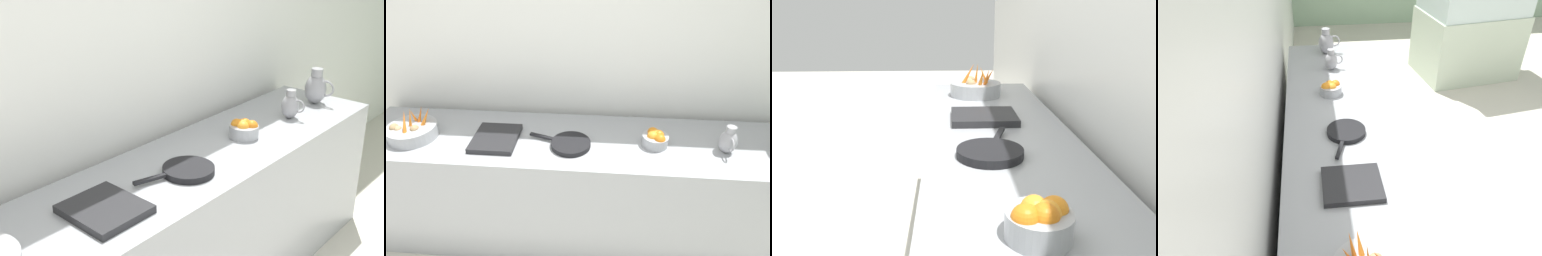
% 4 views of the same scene
% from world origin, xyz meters
% --- Properties ---
extents(tile_wall_left, '(0.10, 9.10, 3.00)m').
position_xyz_m(tile_wall_left, '(-1.95, 0.66, 1.50)').
color(tile_wall_left, white).
rests_on(tile_wall_left, ground_plane).
extents(prep_counter, '(0.69, 3.16, 0.93)m').
position_xyz_m(prep_counter, '(-1.50, 0.16, 0.46)').
color(prep_counter, '#9EA0A5').
rests_on(prep_counter, ground_plane).
extents(vegetable_colander, '(0.34, 0.34, 0.22)m').
position_xyz_m(vegetable_colander, '(-1.43, -1.00, 0.98)').
color(vegetable_colander, '#9EA0A5').
rests_on(vegetable_colander, prep_counter).
extents(orange_bowl, '(0.18, 0.18, 0.11)m').
position_xyz_m(orange_bowl, '(-1.48, 0.68, 0.98)').
color(orange_bowl, '#9EA0A5').
rests_on(orange_bowl, prep_counter).
extents(metal_pitcher_short, '(0.16, 0.11, 0.19)m').
position_xyz_m(metal_pitcher_short, '(-1.44, 1.14, 1.02)').
color(metal_pitcher_short, '#939399').
rests_on(metal_pitcher_short, prep_counter).
extents(counter_sink_basin, '(0.34, 0.30, 0.04)m').
position_xyz_m(counter_sink_basin, '(-1.44, -0.41, 0.95)').
color(counter_sink_basin, '#232326').
rests_on(counter_sink_basin, prep_counter).
extents(skillet_on_counter, '(0.27, 0.43, 0.03)m').
position_xyz_m(skillet_on_counter, '(-1.42, 0.11, 0.95)').
color(skillet_on_counter, black).
rests_on(skillet_on_counter, prep_counter).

